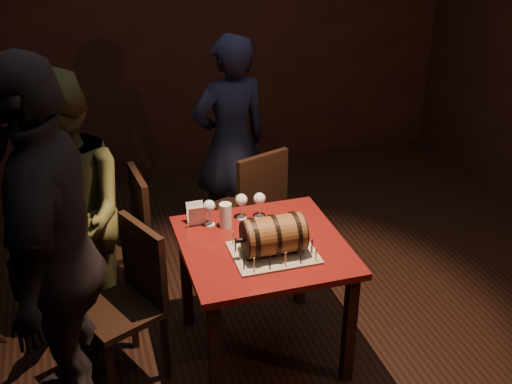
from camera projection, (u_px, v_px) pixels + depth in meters
room_shell at (271, 120)px, 3.46m from camera, size 5.04×5.04×2.80m
pub_table at (263, 260)px, 3.62m from camera, size 0.90×0.90×0.75m
cake_board at (273, 253)px, 3.47m from camera, size 0.45×0.35×0.01m
barrel_cake at (274, 235)px, 3.42m from camera, size 0.38×0.23×0.23m
birthday_candles at (274, 245)px, 3.45m from camera, size 0.40×0.30×0.09m
wine_glass_left at (209, 207)px, 3.70m from camera, size 0.07×0.07×0.16m
wine_glass_mid at (241, 201)px, 3.77m from camera, size 0.07×0.07×0.16m
wine_glass_right at (259, 200)px, 3.78m from camera, size 0.07×0.07×0.16m
pint_of_ale at (226, 216)px, 3.70m from camera, size 0.07×0.07×0.15m
menu_card at (196, 215)px, 3.72m from camera, size 0.10×0.05×0.13m
chair_back at (254, 204)px, 4.46m from camera, size 0.51×0.51×0.93m
chair_left_rear at (127, 234)px, 4.10m from camera, size 0.44×0.44×0.93m
chair_left_front at (131, 295)px, 3.52m from camera, size 0.53×0.53×0.93m
person_back at (231, 143)px, 4.69m from camera, size 0.65×0.49×1.62m
person_left_rear at (68, 216)px, 3.66m from camera, size 0.86×0.98×1.68m
person_left_front at (54, 257)px, 3.01m from camera, size 0.71×1.24×1.98m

